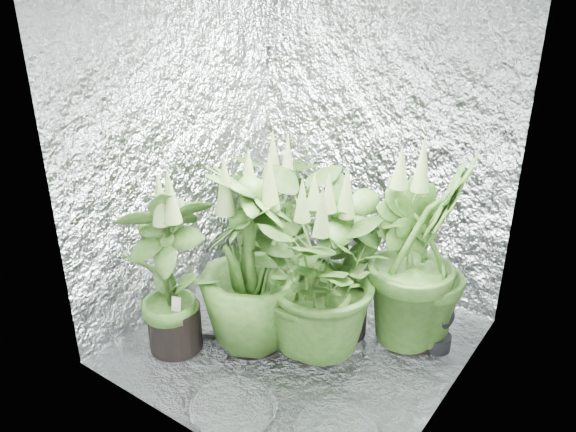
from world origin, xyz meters
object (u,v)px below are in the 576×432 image
at_px(plant_b, 344,261).
at_px(circulation_fan, 435,321).
at_px(plant_d, 250,264).
at_px(plant_f, 170,271).
at_px(plant_a, 275,210).
at_px(plant_c, 421,256).
at_px(plant_e, 314,273).

xyz_separation_m(plant_b, circulation_fan, (0.46, 0.17, -0.29)).
distance_m(plant_d, plant_f, 0.41).
distance_m(plant_a, plant_c, 1.08).
relative_size(plant_d, plant_f, 1.06).
height_order(plant_a, plant_d, plant_d).
xyz_separation_m(plant_e, plant_f, (-0.61, -0.39, -0.01)).
xyz_separation_m(plant_a, plant_c, (1.06, -0.19, 0.08)).
bearing_deg(plant_f, plant_d, 40.72).
relative_size(plant_e, plant_f, 1.04).
bearing_deg(plant_f, plant_c, 38.15).
xyz_separation_m(plant_d, plant_f, (-0.31, -0.26, -0.02)).
xyz_separation_m(plant_c, plant_d, (-0.69, -0.52, -0.03)).
relative_size(plant_b, circulation_fan, 2.70).
height_order(plant_c, plant_d, plant_c).
distance_m(plant_c, plant_e, 0.55).
xyz_separation_m(plant_b, plant_f, (-0.64, -0.62, 0.01)).
bearing_deg(plant_f, circulation_fan, 35.85).
xyz_separation_m(plant_c, plant_f, (-0.99, -0.78, -0.06)).
bearing_deg(plant_f, plant_a, 94.06).
relative_size(plant_c, plant_d, 1.04).
distance_m(plant_a, plant_b, 0.79).
height_order(plant_a, plant_c, plant_c).
relative_size(plant_b, plant_c, 0.88).
xyz_separation_m(plant_f, circulation_fan, (1.10, 0.80, -0.30)).
bearing_deg(plant_c, plant_e, -134.56).
bearing_deg(plant_c, plant_a, 170.00).
height_order(plant_a, plant_e, plant_e).
bearing_deg(plant_b, plant_e, -98.47).
relative_size(plant_d, circulation_fan, 2.93).
bearing_deg(circulation_fan, plant_c, -154.66).
xyz_separation_m(plant_d, circulation_fan, (0.80, 0.53, -0.33)).
xyz_separation_m(plant_a, circulation_fan, (1.17, -0.17, -0.28)).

